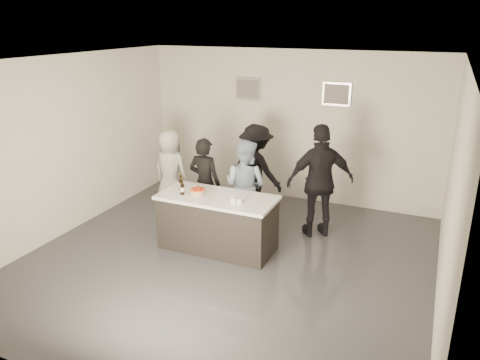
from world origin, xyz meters
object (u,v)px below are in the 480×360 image
Objects in this scene: person_guest_left at (170,170)px; person_guest_back at (256,170)px; beer_bottle_a at (181,182)px; person_guest_right at (320,181)px; bar_counter at (218,222)px; cake at (198,192)px; person_main_blue at (245,186)px; person_main_black at (205,183)px; beer_bottle_b at (182,187)px.

person_guest_left is 1.67m from person_guest_back.
beer_bottle_a is 1.53m from person_guest_left.
person_guest_left is 2.97m from person_guest_right.
bar_counter is at bearing 150.92° from person_guest_left.
bar_counter is 1.08× the size of person_guest_back.
person_guest_left reaches higher than cake.
person_guest_back is (0.01, 1.61, 0.41)m from bar_counter.
person_guest_right is (1.24, 0.29, 0.16)m from person_main_blue.
person_main_blue reaches higher than bar_counter.
person_main_black reaches higher than person_guest_left.
person_main_blue is 1.76m from person_guest_left.
beer_bottle_a is 0.16× the size of person_main_blue.
person_guest_right is at bearing -166.26° from person_main_black.
person_main_black is 1.04× the size of person_guest_left.
bar_counter is at bearing -2.13° from beer_bottle_a.
beer_bottle_a and beer_bottle_b have the same top height.
person_main_blue is at bearing 64.58° from cake.
person_guest_left is (-0.94, 1.18, -0.26)m from beer_bottle_a.
person_main_black is 1.12m from person_guest_left.
person_guest_left is (-1.72, 0.36, -0.04)m from person_main_blue.
cake is 1.81m from person_guest_left.
person_guest_right is at bearing 178.95° from person_guest_back.
person_main_black is at bearing 110.02° from cake.
person_guest_back is at bearing -72.63° from person_main_blue.
person_main_black is 0.94× the size of person_guest_back.
person_main_blue is at bearing 82.31° from bar_counter.
bar_counter is 7.15× the size of beer_bottle_a.
beer_bottle_a is 1.16m from person_main_blue.
beer_bottle_a is 0.21m from beer_bottle_b.
person_main_blue reaches higher than beer_bottle_a.
beer_bottle_b is 0.13× the size of person_guest_right.
beer_bottle_b is (-0.22, -0.09, 0.09)m from cake.
person_guest_right reaches higher than person_main_blue.
beer_bottle_a is 1.73m from person_guest_back.
bar_counter is 1.14× the size of person_main_blue.
beer_bottle_b is at bearing 2.81° from person_guest_right.
cake is 0.37m from beer_bottle_a.
bar_counter is 0.96× the size of person_guest_right.
person_guest_right reaches higher than cake.
cake reaches higher than bar_counter.
person_guest_back is (-1.34, 0.47, -0.11)m from person_guest_right.
person_main_blue is 1.05× the size of person_guest_left.
person_guest_back is at bearing 72.52° from beer_bottle_b.
person_guest_left is 0.80× the size of person_guest_right.
beer_bottle_b reaches higher than bar_counter.
beer_bottle_a is at bearing 166.73° from cake.
person_main_blue is at bearing 46.76° from beer_bottle_a.
person_guest_back is at bearing 78.84° from cake.
cake is 0.94× the size of beer_bottle_b.
person_guest_right is 1.13× the size of person_guest_back.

